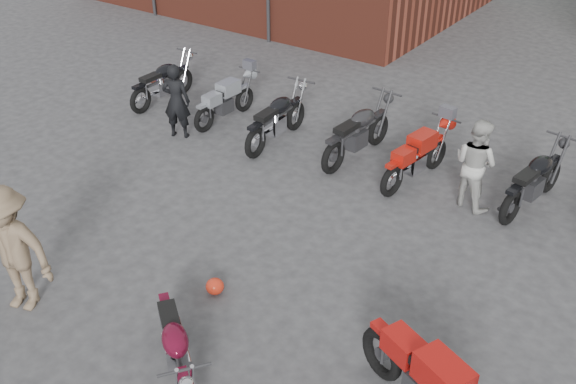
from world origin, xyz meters
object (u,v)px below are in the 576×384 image
Objects in this scene: row_bike_4 at (417,154)px; sportbike at (432,383)px; row_bike_0 at (163,80)px; row_bike_5 at (535,177)px; person_light at (475,164)px; row_bike_2 at (277,116)px; row_bike_1 at (225,98)px; helmet at (215,286)px; row_bike_3 at (358,129)px; vintage_motorcycle at (175,344)px; person_tan at (9,250)px; person_dark at (176,101)px.

sportbike is at bearing -143.96° from row_bike_4.
row_bike_5 reaches higher than row_bike_0.
person_light reaches higher than row_bike_5.
row_bike_2 is at bearing 16.91° from person_light.
row_bike_2 reaches higher than row_bike_1.
row_bike_3 is at bearing 94.79° from helmet.
row_bike_3 is at bearing 102.35° from row_bike_5.
person_light is at bearing 112.77° from vintage_motorcycle.
vintage_motorcycle is 8.39m from row_bike_0.
row_bike_2 is at bearing 107.12° from row_bike_3.
row_bike_2 is 0.97× the size of row_bike_3.
row_bike_1 is 1.53m from row_bike_2.
sportbike is 3.44m from helmet.
helmet is 2.76m from person_tan.
person_dark is at bearing -126.79° from row_bike_0.
vintage_motorcycle is 6.68m from row_bike_5.
person_light is at bearing 64.61° from helmet.
vintage_motorcycle is at bearing -165.99° from row_bike_3.
sportbike is 1.34× the size of person_light.
person_tan is at bearing 152.41° from row_bike_5.
row_bike_0 is 1.06× the size of row_bike_1.
row_bike_0 is 4.98m from row_bike_3.
person_dark is 1.21m from row_bike_1.
row_bike_2 reaches higher than row_bike_4.
person_dark is at bearing 165.62° from row_bike_1.
person_tan reaches higher than sportbike.
person_light is 5.62m from row_bike_1.
helmet is 0.12× the size of row_bike_3.
row_bike_1 is at bearing 128.35° from helmet.
sportbike is at bearing -5.23° from helmet.
helmet is at bearing 115.57° from person_dark.
person_dark is at bearing 139.07° from helmet.
row_bike_5 is at bearing 106.64° from vintage_motorcycle.
person_light reaches higher than helmet.
row_bike_3 is at bearing 136.16° from vintage_motorcycle.
person_light is 0.85× the size of person_tan.
row_bike_2 is (-4.09, -0.01, -0.22)m from person_light.
helmet is 6.98m from row_bike_0.
row_bike_4 is (2.97, 0.20, -0.03)m from row_bike_2.
person_dark is 0.79× the size of row_bike_5.
helmet is 4.72m from row_bike_3.
helmet is at bearing 177.35° from row_bike_4.
row_bike_0 is (-6.00, 5.86, 0.03)m from vintage_motorcycle.
row_bike_5 is (6.80, 1.49, -0.21)m from person_dark.
vintage_motorcycle is at bearing -173.83° from row_bike_4.
row_bike_4 is (4.81, 1.14, -0.23)m from person_dark.
row_bike_5 is (3.31, 0.18, -0.03)m from row_bike_3.
person_light is at bearing -92.80° from row_bike_2.
row_bike_1 is at bearing 14.87° from person_light.
sportbike is 1.03× the size of row_bike_3.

